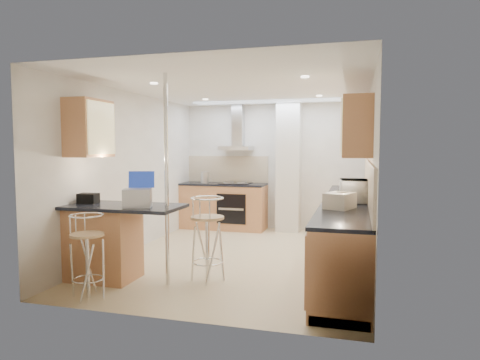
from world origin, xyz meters
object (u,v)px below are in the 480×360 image
(laptop, at_px, (137,198))
(bar_stool_near, at_px, (87,256))
(bread_bin, at_px, (340,201))
(microwave, at_px, (355,191))
(bar_stool_end, at_px, (208,239))

(laptop, relative_size, bar_stool_near, 0.34)
(laptop, relative_size, bread_bin, 0.90)
(laptop, bearing_deg, microwave, 7.58)
(microwave, distance_m, bar_stool_end, 2.05)
(bar_stool_near, height_order, bread_bin, bread_bin)
(bar_stool_near, xyz_separation_m, bar_stool_end, (1.06, 0.90, 0.06))
(bread_bin, bearing_deg, laptop, -141.59)
(bar_stool_near, relative_size, bar_stool_end, 0.89)
(bar_stool_near, bearing_deg, microwave, 47.48)
(microwave, height_order, laptop, microwave)
(bar_stool_end, bearing_deg, laptop, 124.05)
(bar_stool_end, height_order, bread_bin, bread_bin)
(laptop, height_order, bar_stool_near, laptop)
(microwave, xyz_separation_m, bar_stool_near, (-2.79, -1.86, -0.60))
(laptop, distance_m, bread_bin, 2.39)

